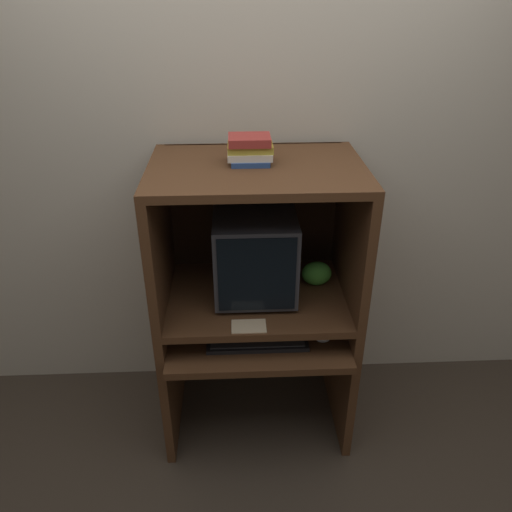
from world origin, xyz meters
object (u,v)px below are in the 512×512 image
(snack_bag, at_px, (317,273))
(mouse, at_px, (323,339))
(keyboard, at_px, (257,342))
(book_stack, at_px, (250,149))
(crt_monitor, at_px, (255,251))

(snack_bag, bearing_deg, mouse, -90.31)
(keyboard, height_order, book_stack, book_stack)
(crt_monitor, distance_m, keyboard, 0.42)
(snack_bag, xyz_separation_m, book_stack, (-0.32, -0.04, 0.64))
(keyboard, relative_size, book_stack, 2.45)
(mouse, bearing_deg, keyboard, -178.70)
(snack_bag, distance_m, book_stack, 0.72)
(mouse, height_order, book_stack, book_stack)
(mouse, bearing_deg, crt_monitor, 143.02)
(keyboard, relative_size, snack_bag, 3.19)
(crt_monitor, bearing_deg, keyboard, -89.50)
(keyboard, bearing_deg, snack_bag, 42.11)
(book_stack, bearing_deg, keyboard, -84.74)
(crt_monitor, relative_size, keyboard, 0.97)
(mouse, relative_size, snack_bag, 0.45)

